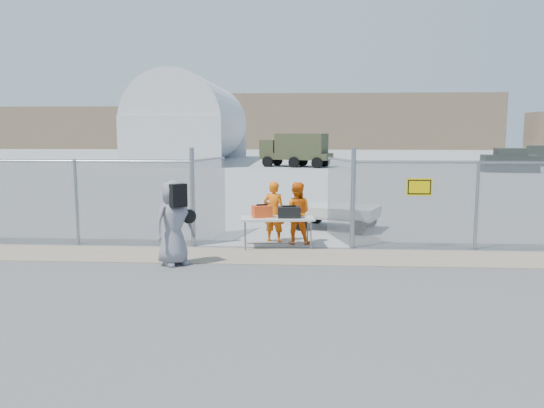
# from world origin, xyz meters

# --- Properties ---
(ground) EXTENTS (160.00, 160.00, 0.00)m
(ground) POSITION_xyz_m (0.00, 0.00, 0.00)
(ground) COLOR #4A4A4A
(tarmac_inside) EXTENTS (160.00, 80.00, 0.01)m
(tarmac_inside) POSITION_xyz_m (0.00, 42.00, 0.01)
(tarmac_inside) COLOR #999999
(tarmac_inside) RESTS_ON ground
(dirt_strip) EXTENTS (44.00, 1.60, 0.01)m
(dirt_strip) POSITION_xyz_m (0.00, 1.00, 0.01)
(dirt_strip) COLOR gray
(dirt_strip) RESTS_ON ground
(distant_hills) EXTENTS (140.00, 6.00, 9.00)m
(distant_hills) POSITION_xyz_m (5.00, 78.00, 4.50)
(distant_hills) COLOR #7F684F
(distant_hills) RESTS_ON ground
(chain_link_fence) EXTENTS (40.00, 0.20, 2.20)m
(chain_link_fence) POSITION_xyz_m (0.00, 2.00, 1.10)
(chain_link_fence) COLOR gray
(chain_link_fence) RESTS_ON ground
(quonset_hangar) EXTENTS (9.00, 18.00, 8.00)m
(quonset_hangar) POSITION_xyz_m (-10.00, 40.00, 4.00)
(quonset_hangar) COLOR silver
(quonset_hangar) RESTS_ON ground
(folding_table) EXTENTS (1.89, 0.98, 0.77)m
(folding_table) POSITION_xyz_m (0.13, 1.97, 0.38)
(folding_table) COLOR silver
(folding_table) RESTS_ON ground
(orange_bag) EXTENTS (0.55, 0.45, 0.29)m
(orange_bag) POSITION_xyz_m (-0.25, 1.97, 0.92)
(orange_bag) COLOR #EF4919
(orange_bag) RESTS_ON folding_table
(black_duffel) EXTENTS (0.58, 0.36, 0.27)m
(black_duffel) POSITION_xyz_m (0.43, 1.94, 0.90)
(black_duffel) COLOR black
(black_duffel) RESTS_ON folding_table
(security_worker_left) EXTENTS (0.68, 0.54, 1.61)m
(security_worker_left) POSITION_xyz_m (0.01, 2.65, 0.81)
(security_worker_left) COLOR orange
(security_worker_left) RESTS_ON ground
(security_worker_right) EXTENTS (0.83, 0.67, 1.61)m
(security_worker_right) POSITION_xyz_m (0.60, 2.45, 0.81)
(security_worker_right) COLOR orange
(security_worker_right) RESTS_ON ground
(visitor) EXTENTS (1.07, 1.05, 1.86)m
(visitor) POSITION_xyz_m (-2.02, 0.12, 0.93)
(visitor) COLOR slate
(visitor) RESTS_ON ground
(utility_trailer) EXTENTS (3.50, 2.59, 0.76)m
(utility_trailer) POSITION_xyz_m (1.76, 4.60, 0.38)
(utility_trailer) COLOR silver
(utility_trailer) RESTS_ON ground
(military_truck) EXTENTS (6.11, 3.81, 2.73)m
(military_truck) POSITION_xyz_m (0.15, 32.77, 1.37)
(military_truck) COLOR #3B3F25
(military_truck) RESTS_ON ground
(parked_vehicle_near) EXTENTS (3.83, 2.00, 1.67)m
(parked_vehicle_near) POSITION_xyz_m (15.49, 27.88, 0.84)
(parked_vehicle_near) COLOR #282D28
(parked_vehicle_near) RESTS_ON ground
(parked_vehicle_mid) EXTENTS (4.07, 2.83, 1.69)m
(parked_vehicle_mid) POSITION_xyz_m (20.54, 35.01, 0.84)
(parked_vehicle_mid) COLOR #282D28
(parked_vehicle_mid) RESTS_ON ground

